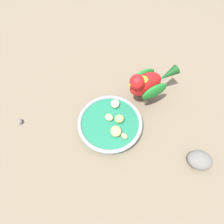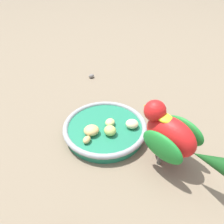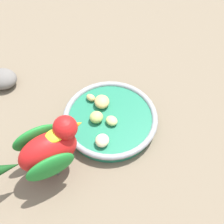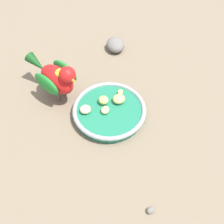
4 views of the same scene
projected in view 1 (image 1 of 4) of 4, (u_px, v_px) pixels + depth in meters
ground_plane at (107, 120)px, 0.69m from camera, size 4.00×4.00×0.00m
feeding_bowl at (110, 123)px, 0.67m from camera, size 0.23×0.23×0.03m
apple_piece_0 at (124, 136)px, 0.62m from camera, size 0.03×0.02×0.02m
apple_piece_1 at (116, 131)px, 0.63m from camera, size 0.05×0.05×0.02m
apple_piece_2 at (115, 104)px, 0.69m from camera, size 0.05×0.05×0.02m
apple_piece_3 at (109, 117)px, 0.66m from camera, size 0.03×0.03×0.02m
apple_piece_4 at (119, 119)px, 0.65m from camera, size 0.03×0.04×0.03m
parrot at (147, 83)px, 0.67m from camera, size 0.11×0.22×0.15m
rock_large at (200, 160)px, 0.59m from camera, size 0.10×0.10×0.04m
pebble_0 at (20, 122)px, 0.68m from camera, size 0.02×0.02×0.02m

